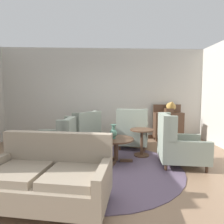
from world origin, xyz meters
The scene contains 14 objects.
ground centered at (0.00, 0.00, 0.00)m, with size 9.07×9.07×0.00m, color #896B51.
wall_back centered at (0.00, 2.73, 1.46)m, with size 6.64×0.08×2.93m, color #BCB7AD.
baseboard_back centered at (0.00, 2.68, 0.06)m, with size 6.48×0.03×0.12m, color #4C3323.
area_rug centered at (0.00, 0.30, 0.01)m, with size 3.05×3.05×0.01m, color #5B4C60.
coffee_table centered at (0.23, 0.57, 0.42)m, with size 0.76×0.76×0.53m.
porcelain_vase centered at (0.17, 0.57, 0.66)m, with size 0.16×0.16×0.31m.
settee centered at (-0.77, -0.96, 0.39)m, with size 1.73×1.12×0.93m.
armchair_near_window centered at (0.75, 1.61, 0.45)m, with size 0.99×1.05×1.10m.
armchair_foreground_right centered at (-1.06, 0.69, 0.42)m, with size 0.91×0.80×0.97m.
armchair_far_left centered at (-0.62, 1.60, 0.43)m, with size 1.16×1.16×1.02m.
armchair_near_sideboard centered at (1.48, 0.33, 0.44)m, with size 1.02×0.89×1.08m.
side_table centered at (0.86, 0.95, 0.40)m, with size 0.55×0.55×0.65m.
sideboard centered at (2.02, 2.44, 0.51)m, with size 0.90×0.35×1.14m.
gramophone centered at (2.06, 2.35, 1.12)m, with size 0.38×0.45×0.48m.
Camera 1 is at (-0.04, -3.35, 1.49)m, focal length 29.86 mm.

